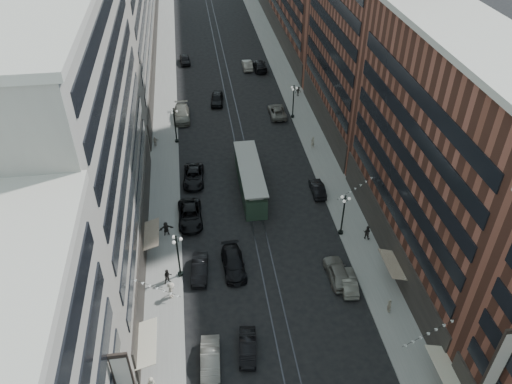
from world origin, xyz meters
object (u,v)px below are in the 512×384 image
pedestrian_2 (168,276)px  pedestrian_6 (155,141)px  car_12 (260,66)px  lamppost_se_mid (293,100)px  car_11 (277,111)px  car_5 (248,347)px  pedestrian_extra_1 (172,290)px  pedestrian_1 (152,384)px  pedestrian_9 (298,91)px  car_4 (338,272)px  pedestrian_4 (389,306)px  car_extra_0 (348,282)px  car_2 (190,215)px  car_13 (217,99)px  car_1 (210,360)px  car_10 (317,188)px  pedestrian_5 (166,229)px  car_8 (182,114)px  car_extra_1 (234,263)px  pedestrian_8 (313,142)px  lamppost_sw_mid (175,124)px  car_7 (193,176)px  lamppost_se_far (343,213)px  lamppost_sw_far (178,255)px  car_14 (247,65)px  car_9 (185,60)px  pedestrian_7 (367,232)px  car_extra_2 (200,269)px

pedestrian_2 → pedestrian_6: bearing=73.8°
pedestrian_6 → car_12: bearing=-133.1°
lamppost_se_mid → car_11: lamppost_se_mid is taller
car_5 → pedestrian_extra_1: pedestrian_extra_1 is taller
pedestrian_2 → pedestrian_1: bearing=-116.3°
pedestrian_9 → car_4: bearing=-109.5°
pedestrian_4 → pedestrian_extra_1: (-20.73, 4.74, 0.18)m
pedestrian_9 → car_extra_0: bearing=-108.2°
pedestrian_1 → car_extra_0: 21.46m
car_extra_0 → pedestrian_6: bearing=-50.2°
car_2 → car_13: car_2 is taller
car_1 → pedestrian_4: 17.80m
car_10 → pedestrian_5: 19.81m
car_8 → car_extra_1: (4.68, -33.90, -0.08)m
pedestrian_2 → pedestrian_8: size_ratio=1.01×
pedestrian_4 → car_12: 59.28m
lamppost_sw_mid → pedestrian_6: size_ratio=3.46×
lamppost_se_mid → car_11: size_ratio=1.01×
pedestrian_2 → pedestrian_5: (-0.21, 7.51, -0.01)m
lamppost_sw_mid → car_7: size_ratio=0.97×
lamppost_se_far → pedestrian_extra_1: lamppost_se_far is taller
lamppost_sw_far → car_2: size_ratio=0.92×
car_10 → car_4: bearing=85.2°
car_2 → pedestrian_4: bearing=-42.1°
lamppost_se_mid → car_12: (-2.40, 19.49, -2.26)m
car_14 → car_extra_0: 56.26m
car_1 → car_extra_1: size_ratio=0.86×
lamppost_sw_far → lamppost_se_far: same height
car_4 → car_11: (-0.06, 35.74, -0.10)m
car_5 → car_9: car_9 is taller
car_10 → pedestrian_7: size_ratio=2.45×
pedestrian_8 → lamppost_se_mid: bearing=-108.0°
lamppost_sw_far → pedestrian_1: 13.31m
car_7 → pedestrian_9: pedestrian_9 is taller
car_13 → car_5: bearing=-84.4°
lamppost_se_mid → car_9: size_ratio=1.21×
pedestrian_7 → car_extra_2: size_ratio=0.38×
lamppost_se_far → pedestrian_4: (1.46, -11.66, -2.16)m
car_4 → car_extra_2: (-14.12, 2.58, -0.10)m
car_11 → car_extra_1: bearing=72.9°
car_10 → pedestrian_9: bearing=-95.9°
lamppost_se_mid → pedestrian_7: bearing=-84.8°
car_1 → car_2: size_ratio=0.80×
pedestrian_2 → car_extra_1: bearing=-10.7°
car_10 → pedestrian_7: pedestrian_7 is taller
lamppost_sw_far → car_14: size_ratio=1.14×
car_1 → pedestrian_4: (17.46, 3.44, 0.15)m
car_1 → car_7: (-0.33, 27.94, 0.00)m
lamppost_se_mid → pedestrian_2: 38.37m
lamppost_se_far → car_5: size_ratio=1.29×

